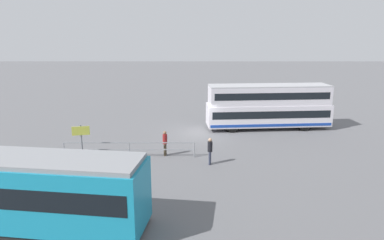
# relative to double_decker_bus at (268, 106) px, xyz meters

# --- Properties ---
(ground_plane) EXTENTS (160.00, 160.00, 0.00)m
(ground_plane) POSITION_rel_double_decker_bus_xyz_m (5.94, 2.17, -2.02)
(ground_plane) COLOR slate
(double_decker_bus) EXTENTS (11.08, 3.35, 3.95)m
(double_decker_bus) POSITION_rel_double_decker_bus_xyz_m (0.00, 0.00, 0.00)
(double_decker_bus) COLOR silver
(double_decker_bus) RESTS_ON ground
(pedestrian_near_railing) EXTENTS (0.38, 0.38, 1.78)m
(pedestrian_near_railing) POSITION_rel_double_decker_bus_xyz_m (8.68, 7.21, -0.99)
(pedestrian_near_railing) COLOR #4C3F2D
(pedestrian_near_railing) RESTS_ON ground
(pedestrian_crossing) EXTENTS (0.37, 0.37, 1.79)m
(pedestrian_crossing) POSITION_rel_double_decker_bus_xyz_m (5.62, 8.91, -0.99)
(pedestrian_crossing) COLOR #33384C
(pedestrian_crossing) RESTS_ON ground
(pedestrian_railing) EXTENTS (9.07, 0.08, 1.08)m
(pedestrian_railing) POSITION_rel_double_decker_bus_xyz_m (11.13, 7.57, -1.28)
(pedestrian_railing) COLOR gray
(pedestrian_railing) RESTS_ON ground
(info_sign) EXTENTS (1.13, 0.28, 2.51)m
(info_sign) POSITION_rel_double_decker_bus_xyz_m (14.13, 8.29, -0.28)
(info_sign) COLOR slate
(info_sign) RESTS_ON ground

